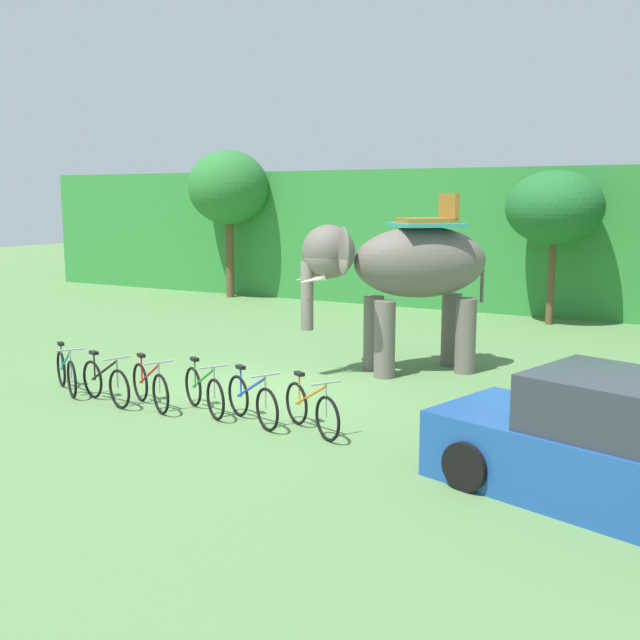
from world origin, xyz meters
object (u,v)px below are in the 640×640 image
Objects in this scene: tree_center at (555,208)px; elephant at (405,269)px; parked_car at (607,451)px; bike_black at (105,382)px; bike_green at (204,391)px; bike_red at (150,386)px; tree_left at (228,188)px; bike_blue at (252,400)px; bike_orange at (311,409)px; bike_teal at (66,372)px.

elephant is (-1.43, -7.72, -1.18)m from tree_center.
bike_black is at bearing 177.48° from parked_car.
parked_car reaches higher than bike_black.
elephant is 2.52× the size of bike_green.
parked_car is (7.73, -0.55, 0.26)m from bike_red.
tree_left is at bearing 138.39° from parked_car.
tree_left reaches higher than elephant.
tree_center is (11.78, -0.48, -0.64)m from tree_left.
tree_left is 16.44m from bike_blue.
bike_orange is at bearing -50.20° from tree_left.
bike_black and bike_blue have the same top height.
parked_car is (5.61, -0.63, 0.26)m from bike_blue.
tree_left reaches higher than bike_green.
bike_red and bike_green have the same top height.
parked_car is (9.87, -0.61, 0.26)m from bike_teal.
tree_center reaches higher than bike_red.
tree_center reaches higher than elephant.
tree_center is at bearing -2.34° from tree_left.
tree_left is at bearing 126.68° from bike_blue.
elephant is 2.54× the size of bike_orange.
bike_green is at bearing 2.44° from bike_teal.
bike_teal is at bearing -177.56° from bike_green.
bike_black and bike_red have the same top height.
tree_left reaches higher than bike_orange.
elephant is at bearing 80.53° from bike_blue.
bike_blue is at bearing -177.73° from bike_orange.
tree_center is 2.91× the size of bike_blue.
bike_red is 1.00× the size of bike_blue.
bike_black is (1.24, -0.23, 0.00)m from bike_teal.
bike_teal and bike_green have the same top height.
tree_center is 12.74m from bike_orange.
parked_car is at bearing -47.56° from elephant.
bike_green and bike_blue have the same top height.
parked_car reaches higher than bike_teal.
bike_black and bike_green have the same top height.
bike_green is 6.73m from parked_car.
tree_center reaches higher than bike_teal.
bike_red is at bearing -1.53° from bike_teal.
bike_black is at bearing -169.36° from bike_green.
parked_car is (15.19, -13.49, -3.37)m from tree_left.
tree_center is 12.92m from bike_blue.
tree_center is at bearing 84.89° from bike_orange.
elephant is 4.97m from bike_orange.
tree_center is 13.52m from bike_red.
bike_teal is 0.99× the size of bike_green.
elephant is 7.11m from bike_teal.
bike_green is at bearing 173.64° from parked_car.
bike_black is 1.11× the size of bike_orange.
bike_blue is (-0.78, -4.65, -1.82)m from elephant.
elephant is 5.84m from bike_red.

